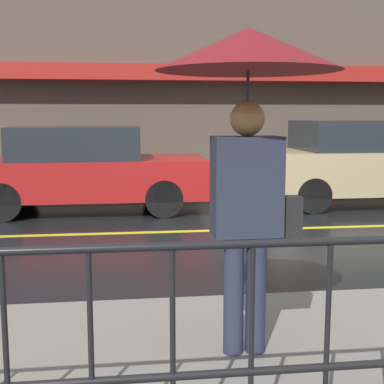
# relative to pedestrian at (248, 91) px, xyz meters

# --- Properties ---
(ground_plane) EXTENTS (80.00, 80.00, 0.00)m
(ground_plane) POSITION_rel_pedestrian_xyz_m (0.92, 4.24, -1.81)
(ground_plane) COLOR black
(sidewalk_far) EXTENTS (28.00, 1.80, 0.12)m
(sidewalk_far) POSITION_rel_pedestrian_xyz_m (0.92, 8.26, -1.75)
(sidewalk_far) COLOR slate
(sidewalk_far) RESTS_ON ground_plane
(lane_marking) EXTENTS (25.20, 0.12, 0.01)m
(lane_marking) POSITION_rel_pedestrian_xyz_m (0.92, 4.24, -1.80)
(lane_marking) COLOR gold
(lane_marking) RESTS_ON ground_plane
(building_storefront) EXTENTS (28.00, 0.85, 5.26)m
(building_storefront) POSITION_rel_pedestrian_xyz_m (0.92, 9.28, 0.82)
(building_storefront) COLOR #4C4238
(building_storefront) RESTS_ON ground_plane
(pedestrian) EXTENTS (1.14, 1.14, 2.06)m
(pedestrian) POSITION_rel_pedestrian_xyz_m (0.00, 0.00, 0.00)
(pedestrian) COLOR #23283D
(pedestrian) RESTS_ON sidewalk_near
(car_red) EXTENTS (4.11, 1.89, 1.47)m
(car_red) POSITION_rel_pedestrian_xyz_m (-1.44, 6.19, -1.06)
(car_red) COLOR maroon
(car_red) RESTS_ON ground_plane
(car_tan) EXTENTS (4.06, 1.79, 1.56)m
(car_tan) POSITION_rel_pedestrian_xyz_m (3.65, 6.19, -1.02)
(car_tan) COLOR tan
(car_tan) RESTS_ON ground_plane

